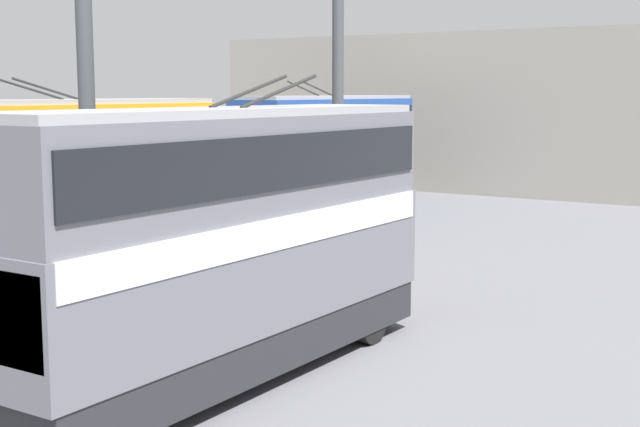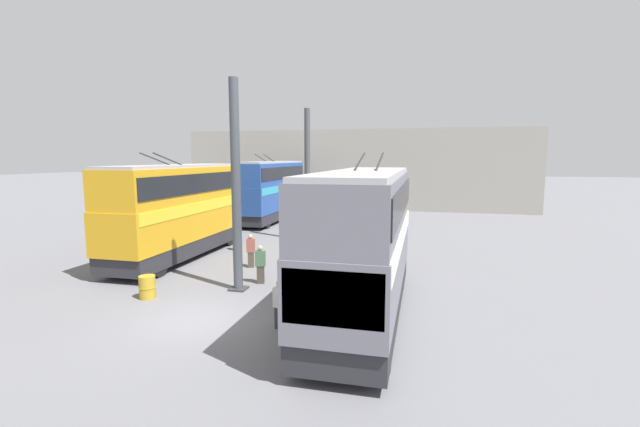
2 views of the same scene
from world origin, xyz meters
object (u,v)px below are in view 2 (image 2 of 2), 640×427
bus_right_mid (271,187)px  oil_drum (147,287)px  person_aisle_foreground (260,263)px  person_by_left_row (280,303)px  person_aisle_midway (251,250)px  bus_left_far (364,235)px  bus_right_near (178,205)px  person_by_right_row (239,237)px

bus_right_mid → oil_drum: bus_right_mid is taller
person_aisle_foreground → person_by_left_row: person_aisle_foreground is taller
person_aisle_midway → person_by_left_row: bearing=6.6°
bus_left_far → person_aisle_midway: 8.33m
oil_drum → person_aisle_midway: bearing=-20.9°
bus_left_far → bus_right_near: (6.14, 10.63, 0.03)m
bus_left_far → person_by_left_row: bearing=123.0°
person_aisle_foreground → person_by_left_row: bearing=16.0°
bus_left_far → person_by_right_row: bearing=44.4°
bus_right_near → bus_right_mid: bearing=0.0°
bus_right_mid → person_by_left_row: 23.35m
bus_right_mid → person_by_left_row: (-21.75, -8.23, -2.04)m
bus_left_far → person_aisle_midway: bearing=50.1°
bus_right_mid → person_by_right_row: bearing=-169.0°
bus_right_mid → person_aisle_foreground: (-17.40, -5.87, -1.98)m
person_by_right_row → person_by_left_row: bearing=76.7°
bus_left_far → person_by_left_row: 3.48m
bus_right_near → person_by_left_row: size_ratio=6.60×
bus_right_mid → person_by_left_row: bus_right_mid is taller
person_aisle_foreground → person_aisle_midway: (2.41, 1.45, -0.01)m
bus_right_mid → person_aisle_foreground: bearing=-161.4°
bus_right_near → person_by_right_row: bus_right_near is taller
bus_right_mid → oil_drum: 20.53m
bus_left_far → person_by_left_row: bus_left_far is taller
person_aisle_foreground → person_by_right_row: bearing=-160.3°
bus_right_near → oil_drum: 7.05m
bus_right_near → person_by_right_row: size_ratio=6.49×
person_by_left_row → person_by_right_row: (10.08, 5.95, 0.02)m
person_by_right_row → oil_drum: person_by_right_row is taller
oil_drum → bus_left_far: bearing=-89.7°
bus_right_mid → person_aisle_midway: bearing=-163.6°
oil_drum → person_by_left_row: bearing=-104.6°
bus_left_far → bus_right_near: 12.28m
person_by_left_row → person_by_right_row: bearing=-44.4°
bus_left_far → bus_right_near: size_ratio=0.99×
person_aisle_midway → person_by_left_row: 7.76m
person_aisle_midway → person_by_right_row: bearing=-170.0°
person_by_left_row → bus_right_mid: bearing=-54.3°
bus_left_far → oil_drum: bearing=90.3°
person_aisle_midway → person_by_right_row: 3.95m
person_aisle_midway → bus_left_far: bearing=27.3°
bus_right_near → person_aisle_midway: (-0.94, -4.42, -1.96)m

